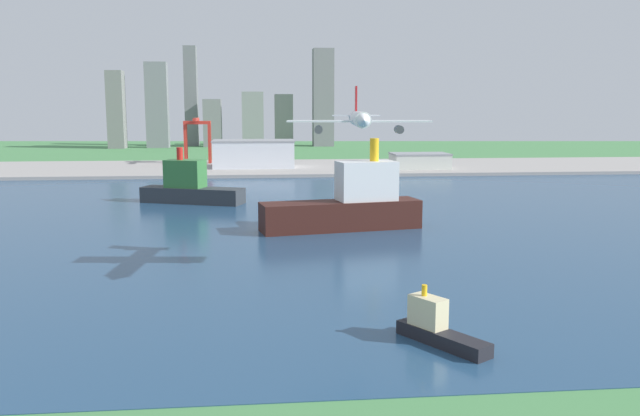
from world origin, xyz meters
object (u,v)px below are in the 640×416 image
object	(u,v)px
container_barge	(190,187)
warehouse_annex	(420,161)
cargo_ship	(349,205)
port_crane_red	(197,131)
airplane_landing	(359,120)
warehouse_main	(254,154)
tugboat_small	(436,327)

from	to	relation	value
container_barge	warehouse_annex	world-z (taller)	container_barge
cargo_ship	port_crane_red	xyz separation A→B (m)	(-88.04, 309.78, 19.95)
airplane_landing	warehouse_main	size ratio (longest dim) A/B	0.69
airplane_landing	warehouse_annex	distance (m)	333.94
airplane_landing	tugboat_small	xyz separation A→B (m)	(7.75, -57.51, -42.38)
port_crane_red	warehouse_annex	distance (m)	192.63
warehouse_main	airplane_landing	bearing A→B (deg)	-84.61
container_barge	port_crane_red	distance (m)	228.66
container_barge	warehouse_annex	distance (m)	228.51
container_barge	warehouse_main	bearing A→B (deg)	79.88
tugboat_small	warehouse_main	distance (m)	399.20
cargo_ship	warehouse_annex	world-z (taller)	cargo_ship
airplane_landing	port_crane_red	size ratio (longest dim) A/B	1.16
tugboat_small	warehouse_main	xyz separation A→B (m)	(-39.78, 397.09, 9.93)
container_barge	tugboat_small	size ratio (longest dim) A/B	2.60
airplane_landing	warehouse_main	bearing A→B (deg)	95.39
airplane_landing	warehouse_annex	xyz separation A→B (m)	(98.83, 316.79, -37.39)
container_barge	warehouse_main	world-z (taller)	container_barge
container_barge	tugboat_small	world-z (taller)	container_barge
tugboat_small	cargo_ship	bearing A→B (deg)	90.02
airplane_landing	container_barge	distance (m)	173.97
cargo_ship	port_crane_red	distance (m)	322.67
tugboat_small	airplane_landing	bearing A→B (deg)	97.68
tugboat_small	warehouse_main	bearing A→B (deg)	95.72
tugboat_small	warehouse_main	world-z (taller)	warehouse_main
cargo_ship	tugboat_small	world-z (taller)	cargo_ship
cargo_ship	port_crane_red	size ratio (longest dim) A/B	1.72
tugboat_small	port_crane_red	distance (m)	451.14
airplane_landing	warehouse_main	xyz separation A→B (m)	(-32.03, 339.59, -32.46)
airplane_landing	container_barge	bearing A→B (deg)	112.36
port_crane_red	warehouse_main	xyz separation A→B (m)	(48.31, -44.56, -16.69)
container_barge	port_crane_red	world-z (taller)	port_crane_red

